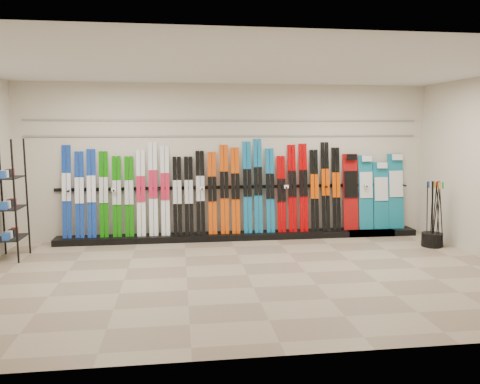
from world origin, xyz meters
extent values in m
plane|color=gray|center=(0.00, 0.00, 0.00)|extent=(8.00, 8.00, 0.00)
plane|color=beige|center=(0.00, 2.50, 1.50)|extent=(8.00, 0.00, 8.00)
plane|color=silver|center=(0.00, 0.00, 3.00)|extent=(8.00, 8.00, 0.00)
cube|color=black|center=(0.22, 2.28, 0.06)|extent=(8.00, 0.40, 0.12)
cube|color=#13379A|center=(-3.05, 2.36, 0.98)|extent=(0.17, 0.27, 1.72)
cube|color=#13379A|center=(-2.82, 2.35, 0.92)|extent=(0.17, 0.25, 1.60)
cube|color=#13379A|center=(-2.60, 2.35, 0.94)|extent=(0.17, 0.26, 1.65)
cube|color=#116F07|center=(-2.38, 2.35, 0.92)|extent=(0.17, 0.25, 1.60)
cube|color=#116F07|center=(-2.14, 2.34, 0.87)|extent=(0.17, 0.24, 1.51)
cube|color=#116F07|center=(-1.91, 2.34, 0.87)|extent=(0.17, 0.24, 1.51)
cube|color=white|center=(-1.69, 2.35, 0.93)|extent=(0.17, 0.26, 1.62)
cube|color=white|center=(-1.46, 2.36, 1.01)|extent=(0.17, 0.28, 1.77)
cube|color=white|center=(-1.24, 2.36, 0.96)|extent=(0.17, 0.27, 1.69)
cube|color=black|center=(-1.01, 2.34, 0.86)|extent=(0.17, 0.24, 1.49)
cube|color=black|center=(-0.79, 2.34, 0.86)|extent=(0.17, 0.24, 1.49)
cube|color=black|center=(-0.57, 2.35, 0.92)|extent=(0.17, 0.25, 1.60)
cube|color=#D94608|center=(-0.34, 2.35, 0.91)|extent=(0.17, 0.25, 1.58)
cube|color=#D94608|center=(-0.10, 2.36, 0.97)|extent=(0.17, 0.27, 1.71)
cube|color=#D94608|center=(0.11, 2.35, 0.95)|extent=(0.17, 0.26, 1.66)
cube|color=#11699C|center=(0.35, 2.36, 1.01)|extent=(0.17, 0.28, 1.77)
cube|color=#11699C|center=(0.56, 2.37, 1.03)|extent=(0.17, 0.29, 1.82)
cube|color=#11699C|center=(0.80, 2.35, 0.94)|extent=(0.17, 0.26, 1.64)
cube|color=#B50002|center=(1.03, 2.34, 0.86)|extent=(0.17, 0.24, 1.49)
cube|color=#B50002|center=(1.24, 2.36, 0.97)|extent=(0.17, 0.27, 1.71)
cube|color=#B50002|center=(1.47, 2.36, 0.98)|extent=(0.17, 0.27, 1.73)
cube|color=black|center=(1.70, 2.35, 0.92)|extent=(0.17, 0.26, 1.61)
cube|color=black|center=(1.92, 2.36, 1.00)|extent=(0.17, 0.28, 1.75)
cube|color=black|center=(2.15, 2.35, 0.94)|extent=(0.17, 0.26, 1.65)
cube|color=#990C0C|center=(2.45, 2.36, 0.88)|extent=(0.31, 0.24, 1.52)
cube|color=#14728C|center=(2.77, 2.35, 0.87)|extent=(0.30, 0.23, 1.49)
cube|color=#14728C|center=(3.09, 2.34, 0.79)|extent=(0.31, 0.21, 1.35)
cube|color=#14728C|center=(3.41, 2.36, 0.88)|extent=(0.32, 0.23, 1.52)
cube|color=black|center=(-3.75, 1.39, 0.99)|extent=(0.40, 0.60, 1.98)
cylinder|color=black|center=(3.60, 1.23, 0.12)|extent=(0.37, 0.37, 0.25)
cylinder|color=black|center=(3.58, 1.26, 0.61)|extent=(0.05, 0.05, 1.18)
cylinder|color=black|center=(3.58, 1.18, 0.61)|extent=(0.04, 0.12, 1.18)
cylinder|color=black|center=(3.50, 1.26, 0.61)|extent=(0.10, 0.08, 1.18)
cylinder|color=black|center=(3.68, 1.11, 0.61)|extent=(0.08, 0.15, 1.17)
cylinder|color=black|center=(3.66, 1.26, 0.61)|extent=(0.09, 0.03, 1.18)
cylinder|color=black|center=(3.62, 1.10, 0.61)|extent=(0.11, 0.15, 1.17)
cylinder|color=black|center=(3.62, 1.11, 0.61)|extent=(0.11, 0.08, 1.18)
cylinder|color=black|center=(3.60, 1.26, 0.61)|extent=(0.02, 0.09, 1.18)
cylinder|color=black|center=(3.60, 1.27, 0.61)|extent=(0.08, 0.04, 1.18)
cube|color=gray|center=(0.00, 2.48, 2.00)|extent=(7.60, 0.02, 0.03)
cube|color=gray|center=(0.00, 2.48, 2.30)|extent=(7.60, 0.02, 0.03)
camera|label=1|loc=(-0.98, -6.59, 2.13)|focal=35.00mm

